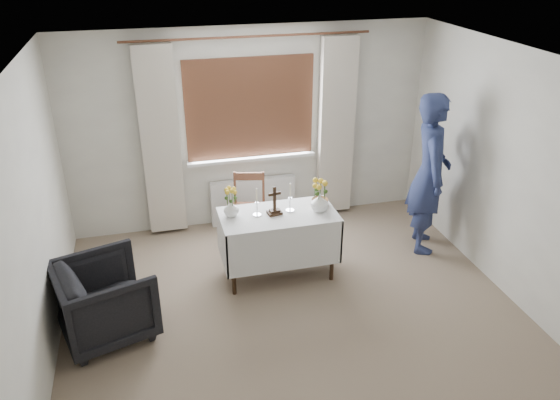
# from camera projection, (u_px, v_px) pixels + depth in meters

# --- Properties ---
(ground) EXTENTS (5.00, 5.00, 0.00)m
(ground) POSITION_uv_depth(u_px,v_px,m) (306.00, 339.00, 5.14)
(ground) COLOR #87735D
(ground) RESTS_ON ground
(altar_table) EXTENTS (1.24, 0.64, 0.76)m
(altar_table) POSITION_uv_depth(u_px,v_px,m) (278.00, 245.00, 5.94)
(altar_table) COLOR white
(altar_table) RESTS_ON ground
(wooden_chair) EXTENTS (0.49, 0.49, 0.87)m
(wooden_chair) POSITION_uv_depth(u_px,v_px,m) (249.00, 211.00, 6.54)
(wooden_chair) COLOR brown
(wooden_chair) RESTS_ON ground
(armchair) EXTENTS (1.02, 1.01, 0.75)m
(armchair) POSITION_uv_depth(u_px,v_px,m) (106.00, 300.00, 5.06)
(armchair) COLOR black
(armchair) RESTS_ON ground
(person) EXTENTS (0.66, 0.80, 1.90)m
(person) POSITION_uv_depth(u_px,v_px,m) (430.00, 174.00, 6.27)
(person) COLOR navy
(person) RESTS_ON ground
(radiator) EXTENTS (1.10, 0.10, 0.60)m
(radiator) POSITION_uv_depth(u_px,v_px,m) (253.00, 200.00, 7.11)
(radiator) COLOR silver
(radiator) RESTS_ON ground
(wooden_cross) EXTENTS (0.16, 0.13, 0.32)m
(wooden_cross) POSITION_uv_depth(u_px,v_px,m) (275.00, 201.00, 5.70)
(wooden_cross) COLOR black
(wooden_cross) RESTS_ON altar_table
(candlestick_left) EXTENTS (0.11, 0.11, 0.31)m
(candlestick_left) POSITION_uv_depth(u_px,v_px,m) (257.00, 202.00, 5.68)
(candlestick_left) COLOR white
(candlestick_left) RESTS_ON altar_table
(candlestick_right) EXTENTS (0.10, 0.10, 0.32)m
(candlestick_right) POSITION_uv_depth(u_px,v_px,m) (290.00, 197.00, 5.77)
(candlestick_right) COLOR white
(candlestick_right) RESTS_ON altar_table
(flower_vase_left) EXTENTS (0.21, 0.21, 0.17)m
(flower_vase_left) POSITION_uv_depth(u_px,v_px,m) (231.00, 209.00, 5.70)
(flower_vase_left) COLOR white
(flower_vase_left) RESTS_ON altar_table
(flower_vase_right) EXTENTS (0.23, 0.23, 0.20)m
(flower_vase_right) POSITION_uv_depth(u_px,v_px,m) (319.00, 203.00, 5.79)
(flower_vase_right) COLOR white
(flower_vase_right) RESTS_ON altar_table
(wicker_basket) EXTENTS (0.19, 0.19, 0.07)m
(wicker_basket) POSITION_uv_depth(u_px,v_px,m) (320.00, 202.00, 5.95)
(wicker_basket) COLOR brown
(wicker_basket) RESTS_ON altar_table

